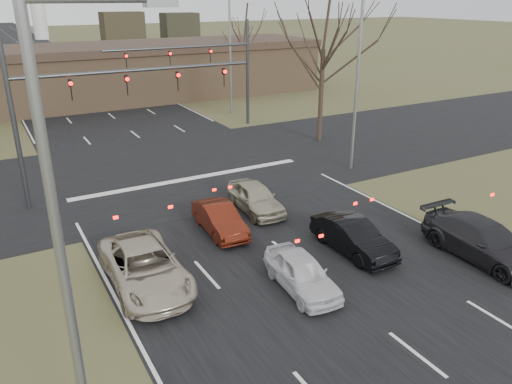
% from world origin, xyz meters
% --- Properties ---
extents(ground, '(360.00, 360.00, 0.00)m').
position_xyz_m(ground, '(0.00, 0.00, 0.00)').
color(ground, '#4A4D29').
rests_on(ground, ground).
extents(road_main, '(14.00, 300.00, 0.02)m').
position_xyz_m(road_main, '(0.00, 60.00, 0.01)').
color(road_main, black).
rests_on(road_main, ground).
extents(road_cross, '(200.00, 14.00, 0.02)m').
position_xyz_m(road_cross, '(0.00, 15.00, 0.01)').
color(road_cross, black).
rests_on(road_cross, ground).
extents(building, '(42.40, 10.40, 5.30)m').
position_xyz_m(building, '(2.00, 38.00, 2.67)').
color(building, '#816245').
rests_on(building, ground).
extents(mast_arm_near, '(12.12, 0.24, 8.00)m').
position_xyz_m(mast_arm_near, '(-5.23, 13.00, 5.07)').
color(mast_arm_near, '#383A3D').
rests_on(mast_arm_near, ground).
extents(mast_arm_far, '(11.12, 0.24, 8.00)m').
position_xyz_m(mast_arm_far, '(6.18, 23.00, 5.02)').
color(mast_arm_far, '#383A3D').
rests_on(mast_arm_far, ground).
extents(streetlight_left, '(2.34, 0.25, 10.00)m').
position_xyz_m(streetlight_left, '(-8.82, -4.00, 5.59)').
color(streetlight_left, gray).
rests_on(streetlight_left, ground).
extents(streetlight_right_near, '(2.34, 0.25, 10.00)m').
position_xyz_m(streetlight_right_near, '(8.82, 10.00, 5.59)').
color(streetlight_right_near, gray).
rests_on(streetlight_right_near, ground).
extents(streetlight_right_far, '(2.34, 0.25, 10.00)m').
position_xyz_m(streetlight_right_far, '(9.32, 27.00, 5.59)').
color(streetlight_right_far, gray).
rests_on(streetlight_right_far, ground).
extents(tree_right_near, '(6.90, 6.90, 11.50)m').
position_xyz_m(tree_right_near, '(11.00, 16.00, 8.90)').
color(tree_right_near, black).
rests_on(tree_right_near, ground).
extents(tree_right_far, '(5.40, 5.40, 9.00)m').
position_xyz_m(tree_right_far, '(15.00, 35.00, 6.96)').
color(tree_right_far, black).
rests_on(tree_right_far, ground).
extents(car_silver_suv, '(2.55, 5.32, 1.46)m').
position_xyz_m(car_silver_suv, '(-5.65, 3.42, 0.73)').
color(car_silver_suv, '#BBAC97').
rests_on(car_silver_suv, ground).
extents(car_white_sedan, '(1.82, 3.85, 1.27)m').
position_xyz_m(car_white_sedan, '(-0.95, 0.54, 0.64)').
color(car_white_sedan, silver).
rests_on(car_white_sedan, ground).
extents(car_black_hatch, '(1.42, 4.06, 1.34)m').
position_xyz_m(car_black_hatch, '(2.38, 1.82, 0.67)').
color(car_black_hatch, black).
rests_on(car_black_hatch, ground).
extents(car_charcoal_sedan, '(2.20, 5.22, 1.51)m').
position_xyz_m(car_charcoal_sedan, '(6.50, -1.06, 0.75)').
color(car_charcoal_sedan, '#232326').
rests_on(car_charcoal_sedan, ground).
extents(car_red_ahead, '(1.52, 3.83, 1.24)m').
position_xyz_m(car_red_ahead, '(-1.51, 6.04, 0.62)').
color(car_red_ahead, '#50170B').
rests_on(car_red_ahead, ground).
extents(car_silver_ahead, '(1.86, 4.11, 1.37)m').
position_xyz_m(car_silver_ahead, '(0.98, 7.32, 0.68)').
color(car_silver_ahead, '#AAA58A').
rests_on(car_silver_ahead, ground).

